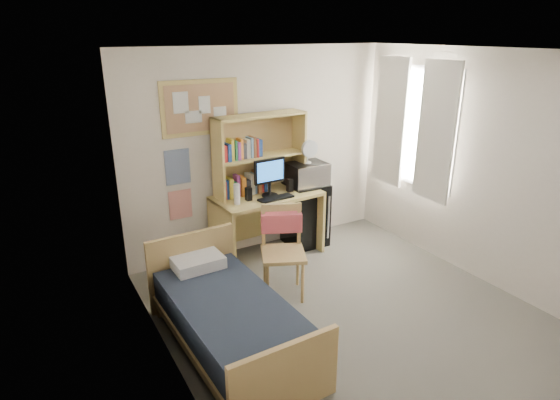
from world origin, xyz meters
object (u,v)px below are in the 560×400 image
microwave (307,174)px  desk (268,225)px  bulletin_board (200,108)px  desk_chair (283,253)px  bed (231,325)px  mini_fridge (305,214)px  desk_fan (307,153)px  speaker_left (249,194)px  monitor (270,178)px  speaker_right (290,185)px

microwave → desk: bearing=-173.0°
bulletin_board → desk_chair: size_ratio=0.93×
bed → desk_chair: bearing=31.5°
bulletin_board → microwave: size_ratio=1.91×
mini_fridge → desk_fan: (-0.00, -0.02, 0.85)m
speaker_left → microwave: 0.93m
mini_fridge → speaker_left: bearing=-168.8°
bed → monitor: size_ratio=4.01×
desk → mini_fridge: mini_fridge is taller
bulletin_board → desk_chair: bearing=-73.4°
desk_chair → bed: size_ratio=0.56×
monitor → desk_chair: bearing=-113.3°
desk_chair → mini_fridge: bearing=71.4°
mini_fridge → desk: bearing=-171.2°
mini_fridge → desk_fan: desk_fan is taller
bulletin_board → microwave: bulletin_board is taller
speaker_left → desk_fan: desk_fan is taller
bed → monitor: bearing=48.8°
bulletin_board → bed: bulletin_board is taller
desk_chair → mini_fridge: desk_chair is taller
mini_fridge → speaker_right: speaker_right is taller
desk_chair → monitor: bearing=94.2°
speaker_right → desk: bearing=168.7°
speaker_left → speaker_right: speaker_right is taller
monitor → desk_fan: (0.62, 0.12, 0.22)m
desk_fan → microwave: bearing=0.0°
bulletin_board → desk_chair: 1.94m
monitor → speaker_right: bearing=0.0°
bed → microwave: microwave is taller
monitor → microwave: 0.63m
monitor → speaker_right: (0.30, 0.02, -0.14)m
speaker_left → speaker_right: 0.60m
desk_chair → microwave: 1.45m
bulletin_board → monitor: (0.69, -0.40, -0.86)m
mini_fridge → desk_chair: bearing=-131.3°
mini_fridge → monitor: bearing=-165.8°
bed → speaker_left: speaker_left is taller
microwave → speaker_right: bearing=-160.8°
bulletin_board → desk_fan: bulletin_board is taller
speaker_left → desk_fan: (0.92, 0.14, 0.36)m
desk → microwave: bearing=2.2°
mini_fridge → microwave: microwave is taller
desk_chair → desk_fan: 1.57m
bulletin_board → monitor: bulletin_board is taller
desk → microwave: size_ratio=2.73×
microwave → desk_fan: size_ratio=1.78×
desk → speaker_left: bearing=-168.7°
desk_chair → monitor: monitor is taller
mini_fridge → speaker_right: (-0.32, -0.12, 0.49)m
speaker_right → desk_chair: bearing=-128.1°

